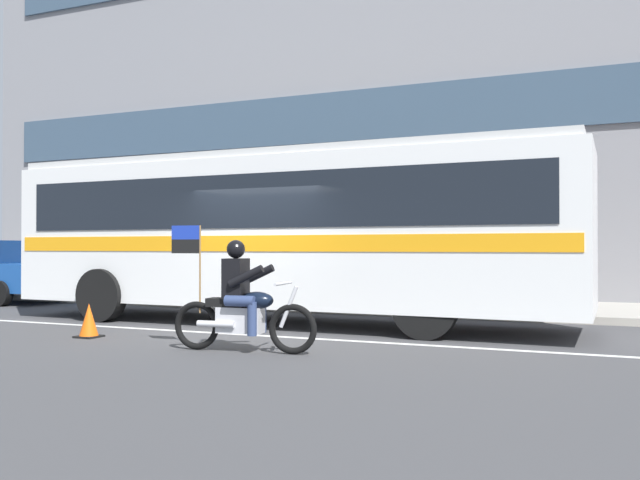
{
  "coord_description": "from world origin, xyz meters",
  "views": [
    {
      "loc": [
        5.59,
        -10.37,
        1.46
      ],
      "look_at": [
        1.46,
        -0.61,
        1.58
      ],
      "focal_mm": 37.43,
      "sensor_mm": 36.0,
      "label": 1
    }
  ],
  "objects": [
    {
      "name": "fire_hydrant",
      "position": [
        3.55,
        4.39,
        0.52
      ],
      "size": [
        0.22,
        0.3,
        0.75
      ],
      "color": "red",
      "rests_on": "sidewalk_curb"
    },
    {
      "name": "office_building_facade",
      "position": [
        0.0,
        7.39,
        7.31
      ],
      "size": [
        28.0,
        0.89,
        14.61
      ],
      "color": "gray",
      "rests_on": "ground_plane"
    },
    {
      "name": "transit_bus",
      "position": [
        -0.03,
        1.19,
        1.88
      ],
      "size": [
        11.13,
        2.81,
        3.22
      ],
      "color": "white",
      "rests_on": "ground_plane"
    },
    {
      "name": "motorcycle_with_rider",
      "position": [
        0.95,
        -2.2,
        0.67
      ],
      "size": [
        2.19,
        0.66,
        1.78
      ],
      "color": "black",
      "rests_on": "ground_plane"
    },
    {
      "name": "traffic_cone",
      "position": [
        -2.07,
        -1.87,
        0.26
      ],
      "size": [
        0.36,
        0.36,
        0.55
      ],
      "color": "#EA590F",
      "rests_on": "ground_plane"
    },
    {
      "name": "ground_plane",
      "position": [
        0.0,
        0.0,
        0.0
      ],
      "size": [
        60.0,
        60.0,
        0.0
      ],
      "primitive_type": "plane",
      "color": "#3D3D3F"
    },
    {
      "name": "sidewalk_curb",
      "position": [
        0.0,
        5.1,
        0.07
      ],
      "size": [
        28.0,
        3.8,
        0.15
      ],
      "primitive_type": "cube",
      "color": "#A39E93",
      "rests_on": "ground_plane"
    },
    {
      "name": "lane_center_stripe",
      "position": [
        0.0,
        -0.6,
        0.0
      ],
      "size": [
        26.6,
        0.14,
        0.01
      ],
      "primitive_type": "cube",
      "color": "silver",
      "rests_on": "ground_plane"
    }
  ]
}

